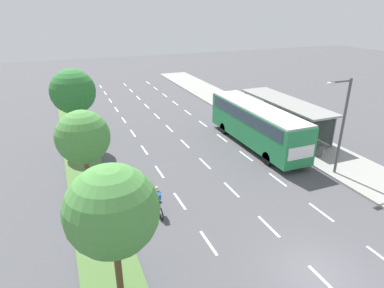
# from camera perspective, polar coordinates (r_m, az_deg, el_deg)

# --- Properties ---
(ground_plane) EXTENTS (140.00, 140.00, 0.00)m
(ground_plane) POSITION_cam_1_polar(r_m,az_deg,el_deg) (16.45, 20.63, -20.12)
(ground_plane) COLOR #4C4C51
(median_strip) EXTENTS (2.60, 52.00, 0.12)m
(median_strip) POSITION_cam_1_polar(r_m,az_deg,el_deg) (30.27, -18.89, 0.56)
(median_strip) COLOR #4C7038
(median_strip) RESTS_ON ground
(sidewalk_right) EXTENTS (4.50, 52.00, 0.15)m
(sidewalk_right) POSITION_cam_1_polar(r_m,az_deg,el_deg) (35.46, 10.51, 4.62)
(sidewalk_right) COLOR gray
(sidewalk_right) RESTS_ON ground
(lane_divider_left) EXTENTS (0.14, 47.10, 0.01)m
(lane_divider_left) POSITION_cam_1_polar(r_m,az_deg,el_deg) (29.03, -9.15, 0.49)
(lane_divider_left) COLOR white
(lane_divider_left) RESTS_ON ground
(lane_divider_center) EXTENTS (0.14, 47.10, 0.01)m
(lane_divider_center) POSITION_cam_1_polar(r_m,az_deg,el_deg) (29.93, -2.64, 1.44)
(lane_divider_center) COLOR white
(lane_divider_center) RESTS_ON ground
(lane_divider_right) EXTENTS (0.14, 47.10, 0.01)m
(lane_divider_right) POSITION_cam_1_polar(r_m,az_deg,el_deg) (31.19, 3.43, 2.32)
(lane_divider_right) COLOR white
(lane_divider_right) RESTS_ON ground
(bus_shelter) EXTENTS (2.90, 10.45, 2.86)m
(bus_shelter) POSITION_cam_1_polar(r_m,az_deg,el_deg) (31.31, 15.92, 5.16)
(bus_shelter) COLOR gray
(bus_shelter) RESTS_ON sidewalk_right
(bus) EXTENTS (2.54, 11.29, 3.37)m
(bus) POSITION_cam_1_polar(r_m,az_deg,el_deg) (27.57, 10.92, 3.73)
(bus) COLOR #28844C
(bus) RESTS_ON ground
(cyclist) EXTENTS (0.46, 1.82, 1.71)m
(cyclist) POSITION_cam_1_polar(r_m,az_deg,el_deg) (18.70, -5.85, -9.83)
(cyclist) COLOR black
(cyclist) RESTS_ON ground
(median_tree_nearest) EXTENTS (3.51, 3.51, 5.53)m
(median_tree_nearest) POSITION_cam_1_polar(r_m,az_deg,el_deg) (12.68, -13.49, -11.06)
(median_tree_nearest) COLOR brown
(median_tree_nearest) RESTS_ON median_strip
(median_tree_second) EXTENTS (3.09, 3.09, 5.32)m
(median_tree_second) POSITION_cam_1_polar(r_m,az_deg,el_deg) (19.90, -18.16, 1.12)
(median_tree_second) COLOR brown
(median_tree_second) RESTS_ON median_strip
(median_tree_third) EXTENTS (3.45, 3.45, 6.30)m
(median_tree_third) POSITION_cam_1_polar(r_m,az_deg,el_deg) (27.41, -19.68, 8.42)
(median_tree_third) COLOR brown
(median_tree_third) RESTS_ON median_strip
(streetlight) EXTENTS (1.91, 0.24, 6.50)m
(streetlight) POSITION_cam_1_polar(r_m,az_deg,el_deg) (23.65, 24.18, 3.62)
(streetlight) COLOR #4C4C51
(streetlight) RESTS_ON sidewalk_right
(trash_bin) EXTENTS (0.52, 0.52, 0.85)m
(trash_bin) POSITION_cam_1_polar(r_m,az_deg,el_deg) (27.13, 20.87, -1.09)
(trash_bin) COLOR #4C4C51
(trash_bin) RESTS_ON sidewalk_right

